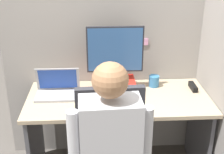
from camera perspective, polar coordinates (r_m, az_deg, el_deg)
cubicle_panel_back at (r=2.81m, az=0.65°, el=1.19°), size 1.97×0.05×1.64m
cubicle_panel_right at (r=2.59m, az=18.35°, el=-2.07°), size 0.04×1.30×1.64m
desk at (r=2.61m, az=1.16°, el=-7.20°), size 1.47×0.67×0.74m
paper_box at (r=2.64m, az=0.55°, el=-1.35°), size 0.34×0.25×0.08m
monitor at (r=2.54m, az=0.57°, el=4.40°), size 0.46×0.21×0.46m
laptop at (r=2.57m, az=-9.88°, el=-2.41°), size 0.35×0.22×0.23m
mouse at (r=2.47m, az=-4.16°, el=-3.85°), size 0.07×0.05×0.04m
stapler at (r=2.73m, az=14.58°, el=-1.73°), size 0.04×0.15×0.04m
carrot_toy at (r=2.34m, az=0.87°, el=-5.39°), size 0.04×0.15×0.04m
coffee_mug at (r=2.71m, az=7.68°, el=-0.74°), size 0.09×0.09×0.10m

